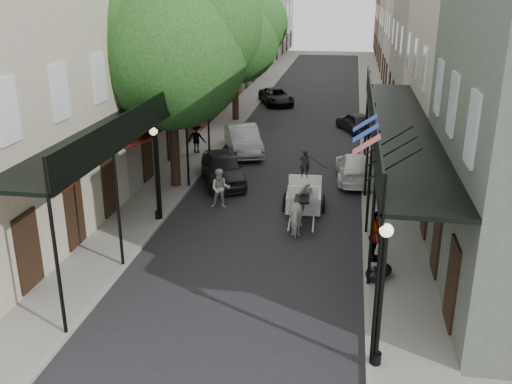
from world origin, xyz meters
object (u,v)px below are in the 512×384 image
at_px(pedestrian_walking, 220,189).
at_px(car_left_near, 223,168).
at_px(tree_far, 240,34).
at_px(lamppost_right_far, 367,114).
at_px(car_left_far, 276,97).
at_px(pedestrian_sidewalk_right, 375,236).
at_px(pedestrian_sidewalk_left, 196,138).
at_px(lamppost_right_near, 381,294).
at_px(car_left_mid, 243,140).
at_px(car_right_far, 356,122).
at_px(lamppost_left, 156,172).
at_px(car_right_near, 356,167).
at_px(carriage, 305,182).
at_px(tree_near, 180,44).
at_px(horse, 302,210).

relative_size(pedestrian_walking, car_left_near, 0.38).
relative_size(tree_far, lamppost_right_far, 2.32).
bearing_deg(car_left_far, pedestrian_sidewalk_right, -96.70).
xyz_separation_m(tree_far, pedestrian_sidewalk_left, (-0.82, -8.74, -4.89)).
xyz_separation_m(lamppost_right_near, car_left_mid, (-6.70, 18.16, -1.28)).
xyz_separation_m(lamppost_right_far, pedestrian_walking, (-6.10, -10.15, -1.20)).
bearing_deg(car_right_far, lamppost_left, 40.43).
relative_size(pedestrian_sidewalk_right, car_right_near, 0.39).
distance_m(pedestrian_sidewalk_left, car_left_far, 15.00).
height_order(lamppost_right_near, carriage, lamppost_right_near).
bearing_deg(lamppost_left, car_right_far, 64.58).
height_order(lamppost_right_near, pedestrian_walking, lamppost_right_near).
relative_size(tree_near, tree_far, 1.12).
distance_m(horse, car_right_near, 6.72).
relative_size(car_left_near, car_right_near, 0.97).
distance_m(lamppost_right_near, car_left_mid, 19.40).
height_order(tree_near, tree_far, tree_near).
bearing_deg(car_left_far, carriage, -100.45).
xyz_separation_m(horse, car_left_near, (-4.17, 4.96, -0.07)).
bearing_deg(tree_far, carriage, -69.93).
bearing_deg(lamppost_right_far, car_right_near, -95.11).
relative_size(lamppost_left, carriage, 1.34).
distance_m(car_left_mid, car_right_far, 8.66).
distance_m(pedestrian_sidewalk_right, car_left_mid, 14.22).
bearing_deg(car_left_far, car_right_near, -91.89).
distance_m(car_left_near, car_right_near, 6.37).
bearing_deg(horse, car_right_near, -110.05).
distance_m(tree_far, car_left_near, 14.26).
relative_size(car_left_near, car_left_far, 0.98).
height_order(pedestrian_sidewalk_left, car_left_near, pedestrian_sidewalk_left).
bearing_deg(car_left_mid, car_right_far, 25.20).
relative_size(tree_near, pedestrian_walking, 5.68).
xyz_separation_m(pedestrian_walking, pedestrian_sidewalk_right, (6.20, -4.17, 0.15)).
bearing_deg(car_left_near, car_left_mid, 69.45).
bearing_deg(car_left_far, lamppost_left, -114.60).
relative_size(lamppost_right_near, car_left_far, 0.82).
bearing_deg(car_right_far, pedestrian_walking, 44.54).
bearing_deg(carriage, tree_near, 161.74).
bearing_deg(car_left_near, lamppost_right_near, -83.21).
xyz_separation_m(pedestrian_sidewalk_left, car_right_near, (8.67, -3.04, -0.29)).
height_order(lamppost_right_far, horse, lamppost_right_far).
xyz_separation_m(car_left_far, car_right_far, (6.20, -8.03, 0.02)).
height_order(carriage, pedestrian_sidewalk_right, carriage).
relative_size(tree_far, car_right_far, 2.26).
bearing_deg(tree_far, pedestrian_sidewalk_left, -95.39).
height_order(pedestrian_sidewalk_left, pedestrian_sidewalk_right, pedestrian_sidewalk_right).
distance_m(pedestrian_walking, car_right_near, 7.22).
relative_size(pedestrian_sidewalk_left, car_right_near, 0.37).
bearing_deg(lamppost_left, tree_far, 90.46).
relative_size(pedestrian_walking, car_left_far, 0.38).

